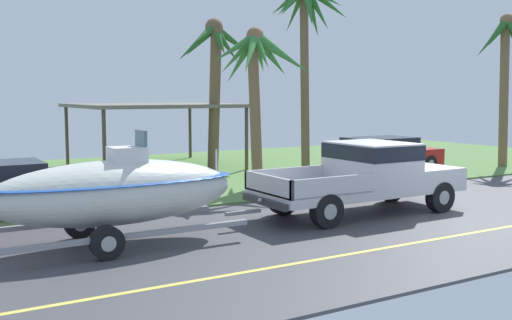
{
  "coord_description": "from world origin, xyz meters",
  "views": [
    {
      "loc": [
        -11.91,
        -10.62,
        3.06
      ],
      "look_at": [
        -4.27,
        2.19,
        1.44
      ],
      "focal_mm": 42.38,
      "sensor_mm": 36.0,
      "label": 1
    }
  ],
  "objects_px": {
    "boat_on_trailer": "(115,192)",
    "palm_tree_mid": "(257,68)",
    "pickup_truck_towing": "(371,173)",
    "palm_tree_far_left": "(307,22)",
    "carport_awning": "(153,107)",
    "palm_tree_near_left": "(214,60)",
    "parked_sedan_near": "(383,155)",
    "palm_tree_near_right": "(506,55)"
  },
  "relations": [
    {
      "from": "carport_awning",
      "to": "palm_tree_near_left",
      "type": "relative_size",
      "value": 1.05
    },
    {
      "from": "palm_tree_near_left",
      "to": "palm_tree_near_right",
      "type": "xyz_separation_m",
      "value": [
        11.22,
        -4.54,
        0.31
      ]
    },
    {
      "from": "pickup_truck_towing",
      "to": "palm_tree_near_right",
      "type": "bearing_deg",
      "value": 22.18
    },
    {
      "from": "boat_on_trailer",
      "to": "palm_tree_far_left",
      "type": "relative_size",
      "value": 0.86
    },
    {
      "from": "carport_awning",
      "to": "palm_tree_near_right",
      "type": "height_order",
      "value": "palm_tree_near_right"
    },
    {
      "from": "carport_awning",
      "to": "palm_tree_near_right",
      "type": "relative_size",
      "value": 0.98
    },
    {
      "from": "boat_on_trailer",
      "to": "palm_tree_mid",
      "type": "bearing_deg",
      "value": 37.54
    },
    {
      "from": "boat_on_trailer",
      "to": "palm_tree_mid",
      "type": "relative_size",
      "value": 1.2
    },
    {
      "from": "palm_tree_near_left",
      "to": "palm_tree_far_left",
      "type": "xyz_separation_m",
      "value": [
        2.57,
        -2.53,
        1.33
      ]
    },
    {
      "from": "pickup_truck_towing",
      "to": "parked_sedan_near",
      "type": "height_order",
      "value": "pickup_truck_towing"
    },
    {
      "from": "palm_tree_far_left",
      "to": "boat_on_trailer",
      "type": "bearing_deg",
      "value": -144.99
    },
    {
      "from": "pickup_truck_towing",
      "to": "palm_tree_far_left",
      "type": "distance_m",
      "value": 8.53
    },
    {
      "from": "boat_on_trailer",
      "to": "palm_tree_near_right",
      "type": "relative_size",
      "value": 0.98
    },
    {
      "from": "palm_tree_far_left",
      "to": "palm_tree_mid",
      "type": "bearing_deg",
      "value": -150.28
    },
    {
      "from": "palm_tree_near_left",
      "to": "palm_tree_mid",
      "type": "relative_size",
      "value": 1.15
    },
    {
      "from": "pickup_truck_towing",
      "to": "boat_on_trailer",
      "type": "relative_size",
      "value": 0.94
    },
    {
      "from": "pickup_truck_towing",
      "to": "boat_on_trailer",
      "type": "height_order",
      "value": "boat_on_trailer"
    },
    {
      "from": "carport_awning",
      "to": "palm_tree_near_left",
      "type": "xyz_separation_m",
      "value": [
        1.48,
        -2.61,
        1.81
      ]
    },
    {
      "from": "pickup_truck_towing",
      "to": "parked_sedan_near",
      "type": "bearing_deg",
      "value": 45.22
    },
    {
      "from": "palm_tree_mid",
      "to": "carport_awning",
      "type": "bearing_deg",
      "value": 96.55
    },
    {
      "from": "parked_sedan_near",
      "to": "pickup_truck_towing",
      "type": "bearing_deg",
      "value": -134.78
    },
    {
      "from": "pickup_truck_towing",
      "to": "palm_tree_far_left",
      "type": "height_order",
      "value": "palm_tree_far_left"
    },
    {
      "from": "palm_tree_mid",
      "to": "parked_sedan_near",
      "type": "bearing_deg",
      "value": 10.95
    },
    {
      "from": "parked_sedan_near",
      "to": "carport_awning",
      "type": "distance_m",
      "value": 9.52
    },
    {
      "from": "boat_on_trailer",
      "to": "palm_tree_mid",
      "type": "xyz_separation_m",
      "value": [
        6.2,
        4.76,
        2.79
      ]
    },
    {
      "from": "palm_tree_near_left",
      "to": "palm_tree_far_left",
      "type": "distance_m",
      "value": 3.84
    },
    {
      "from": "boat_on_trailer",
      "to": "palm_tree_near_left",
      "type": "xyz_separation_m",
      "value": [
        6.88,
        9.15,
        3.27
      ]
    },
    {
      "from": "boat_on_trailer",
      "to": "carport_awning",
      "type": "relative_size",
      "value": 1.0
    },
    {
      "from": "parked_sedan_near",
      "to": "palm_tree_far_left",
      "type": "distance_m",
      "value": 6.06
    },
    {
      "from": "parked_sedan_near",
      "to": "carport_awning",
      "type": "bearing_deg",
      "value": 142.16
    },
    {
      "from": "carport_awning",
      "to": "palm_tree_near_right",
      "type": "xyz_separation_m",
      "value": [
        12.7,
        -7.15,
        2.12
      ]
    },
    {
      "from": "carport_awning",
      "to": "palm_tree_far_left",
      "type": "xyz_separation_m",
      "value": [
        4.05,
        -5.14,
        3.15
      ]
    },
    {
      "from": "boat_on_trailer",
      "to": "palm_tree_far_left",
      "type": "xyz_separation_m",
      "value": [
        9.45,
        6.62,
        4.6
      ]
    },
    {
      "from": "palm_tree_far_left",
      "to": "parked_sedan_near",
      "type": "bearing_deg",
      "value": -9.95
    },
    {
      "from": "pickup_truck_towing",
      "to": "palm_tree_near_left",
      "type": "height_order",
      "value": "palm_tree_near_left"
    },
    {
      "from": "pickup_truck_towing",
      "to": "palm_tree_mid",
      "type": "bearing_deg",
      "value": 96.93
    },
    {
      "from": "pickup_truck_towing",
      "to": "carport_awning",
      "type": "bearing_deg",
      "value": 96.7
    },
    {
      "from": "pickup_truck_towing",
      "to": "palm_tree_mid",
      "type": "distance_m",
      "value": 5.59
    },
    {
      "from": "parked_sedan_near",
      "to": "palm_tree_far_left",
      "type": "xyz_separation_m",
      "value": [
        -3.32,
        0.58,
        5.03
      ]
    },
    {
      "from": "boat_on_trailer",
      "to": "palm_tree_near_right",
      "type": "distance_m",
      "value": 19.02
    },
    {
      "from": "boat_on_trailer",
      "to": "carport_awning",
      "type": "bearing_deg",
      "value": 65.35
    },
    {
      "from": "pickup_truck_towing",
      "to": "palm_tree_far_left",
      "type": "xyz_separation_m",
      "value": [
        2.67,
        6.62,
        4.68
      ]
    }
  ]
}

